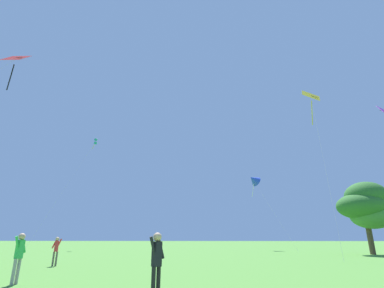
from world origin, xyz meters
name	(u,v)px	position (x,y,z in m)	size (l,w,h in m)	color
kite_blue_delta	(254,180)	(7.14, 40.76, 10.20)	(4.66, 9.59, 11.24)	blue
kite_teal_box	(95,143)	(-19.56, 42.35, 17.39)	(3.24, 10.84, 18.28)	teal
kite_red_high	(12,65)	(-18.04, 18.50, 17.23)	(3.80, 12.36, 18.91)	red
kite_yellow_diamond	(312,102)	(11.25, 24.10, 15.02)	(3.21, 7.75, 16.77)	yellow
person_in_blue_jacket	(157,259)	(-0.79, 4.16, 1.00)	(0.39, 0.48, 1.67)	black
person_in_red_shirt	(19,253)	(-6.23, 6.67, 1.02)	(0.24, 0.55, 1.70)	gray
person_near_tree	(56,248)	(-8.52, 13.52, 0.97)	(0.51, 0.26, 1.61)	#665B4C
tree_right_cluster	(366,206)	(16.44, 27.39, 4.70)	(5.45, 4.77, 7.17)	brown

